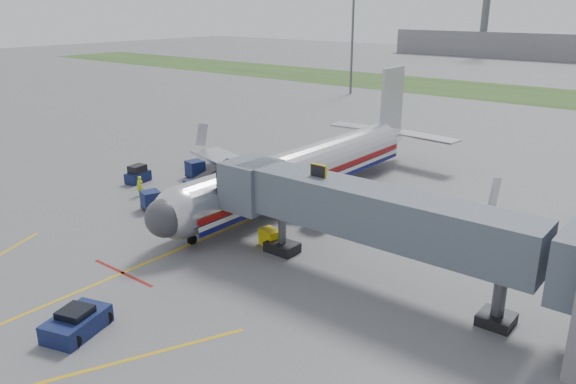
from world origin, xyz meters
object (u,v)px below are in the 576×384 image
Objects in this scene: pushback_tug at (77,323)px; baggage_tug at (138,175)px; ramp_worker at (140,186)px; airliner at (303,169)px; belt_loader at (207,182)px.

baggage_tug is at bearing 136.18° from pushback_tug.
pushback_tug is 22.44m from ramp_worker.
ramp_worker is at bearing -34.35° from baggage_tug.
ramp_worker is (3.53, -2.42, 0.16)m from baggage_tug.
pushback_tug is at bearing -43.82° from baggage_tug.
airliner is 9.54m from belt_loader.
belt_loader is 2.73× the size of ramp_worker.
airliner is at bearing 18.15° from ramp_worker.
belt_loader is 6.13m from ramp_worker.
pushback_tug is at bearing -64.75° from ramp_worker.
baggage_tug is at bearing -156.77° from belt_loader.
pushback_tug is 0.77× the size of belt_loader.
belt_loader reaches higher than baggage_tug.
airliner is at bearing 23.07° from baggage_tug.
belt_loader is at bearing 120.55° from pushback_tug.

